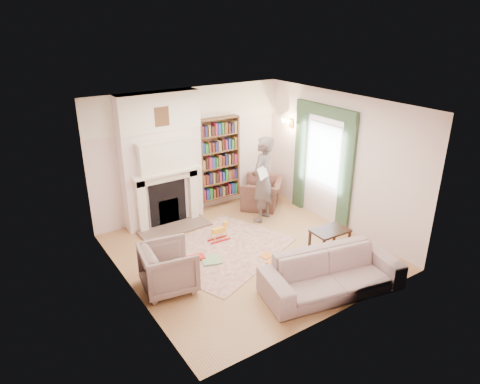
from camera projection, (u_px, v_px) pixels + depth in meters
floor at (247, 252)px, 8.15m from camera, size 4.50×4.50×0.00m
ceiling at (248, 105)px, 7.08m from camera, size 4.50×4.50×0.00m
wall_back at (190, 152)px, 9.35m from camera, size 4.50×0.00×4.50m
wall_front at (340, 233)px, 5.88m from camera, size 4.50×0.00×4.50m
wall_left at (125, 213)px, 6.47m from camera, size 0.00×4.50×4.50m
wall_right at (338, 162)px, 8.77m from camera, size 0.00×4.50×4.50m
fireplace at (162, 161)px, 8.82m from camera, size 1.70×0.58×2.80m
bookcase at (218, 159)px, 9.67m from camera, size 1.00×0.24×1.85m
window at (324, 154)px, 9.05m from camera, size 0.02×0.90×1.30m
curtain_left at (346, 175)px, 8.59m from camera, size 0.07×0.32×2.40m
curtain_right at (300, 157)px, 9.66m from camera, size 0.07×0.32×2.40m
pelmet at (326, 111)px, 8.67m from camera, size 0.09×1.70×0.24m
wall_sconce at (284, 125)px, 9.62m from camera, size 0.20×0.24×0.24m
rug at (223, 250)px, 8.20m from camera, size 3.01×2.70×0.01m
armchair_reading at (262, 193)px, 10.02m from camera, size 1.33×1.33×0.65m
armchair_left at (169, 268)px, 6.93m from camera, size 0.98×0.96×0.77m
sofa at (332, 273)px, 6.88m from camera, size 2.42×1.35×0.67m
man_reading at (263, 180)px, 9.09m from camera, size 0.82×0.73×1.88m
newspaper at (263, 173)px, 8.76m from camera, size 0.36×0.26×0.24m
coffee_table at (329, 240)px, 8.11m from camera, size 0.72×0.48×0.45m
paraffin_heater at (143, 219)px, 8.84m from camera, size 0.32×0.32×0.55m
rocking_horse at (219, 232)px, 8.48m from camera, size 0.45×0.19×0.39m
board_game at (211, 260)px, 7.83m from camera, size 0.43×0.43×0.03m
game_box_lid at (196, 258)px, 7.88m from camera, size 0.34×0.25×0.05m
comic_annuals at (270, 258)px, 7.89m from camera, size 0.32×0.48×0.02m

